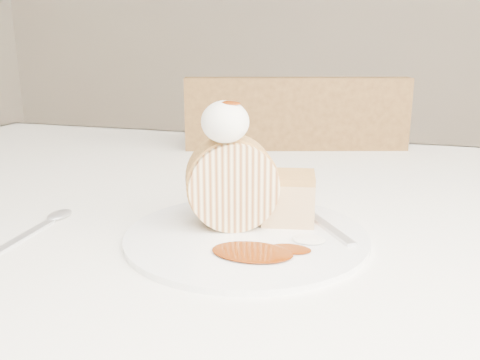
# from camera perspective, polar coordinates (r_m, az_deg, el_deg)

# --- Properties ---
(table) EXTENTS (1.40, 0.90, 0.75)m
(table) POSITION_cam_1_polar(r_m,az_deg,el_deg) (0.75, -0.06, -8.70)
(table) COLOR white
(table) RESTS_ON ground
(chair_far) EXTENTS (0.52, 0.52, 0.88)m
(chair_far) POSITION_cam_1_polar(r_m,az_deg,el_deg) (1.20, 5.10, -7.11)
(chair_far) COLOR brown
(chair_far) RESTS_ON ground
(plate) EXTENTS (0.30, 0.30, 0.01)m
(plate) POSITION_cam_1_polar(r_m,az_deg,el_deg) (0.58, 0.69, -6.03)
(plate) COLOR white
(plate) RESTS_ON table
(roulade_slice) EXTENTS (0.11, 0.09, 0.10)m
(roulade_slice) POSITION_cam_1_polar(r_m,az_deg,el_deg) (0.59, -0.84, -0.35)
(roulade_slice) COLOR beige
(roulade_slice) RESTS_ON plate
(cake_chunk) EXTENTS (0.07, 0.06, 0.05)m
(cake_chunk) POSITION_cam_1_polar(r_m,az_deg,el_deg) (0.61, 5.16, -2.22)
(cake_chunk) COLOR tan
(cake_chunk) RESTS_ON plate
(whipped_cream) EXTENTS (0.05, 0.05, 0.04)m
(whipped_cream) POSITION_cam_1_polar(r_m,az_deg,el_deg) (0.56, -1.60, 6.22)
(whipped_cream) COLOR white
(whipped_cream) RESTS_ON roulade_slice
(caramel_drizzle) EXTENTS (0.03, 0.02, 0.01)m
(caramel_drizzle) POSITION_cam_1_polar(r_m,az_deg,el_deg) (0.55, -1.22, 8.75)
(caramel_drizzle) COLOR #642204
(caramel_drizzle) RESTS_ON whipped_cream
(caramel_pool) EXTENTS (0.09, 0.07, 0.00)m
(caramel_pool) POSITION_cam_1_polar(r_m,az_deg,el_deg) (0.53, 1.31, -7.67)
(caramel_pool) COLOR #642204
(caramel_pool) RESTS_ON plate
(fork) EXTENTS (0.10, 0.14, 0.00)m
(fork) POSITION_cam_1_polar(r_m,az_deg,el_deg) (0.60, 9.24, -4.90)
(fork) COLOR silver
(fork) RESTS_ON plate
(spoon) EXTENTS (0.03, 0.14, 0.00)m
(spoon) POSITION_cam_1_polar(r_m,az_deg,el_deg) (0.63, -22.29, -5.77)
(spoon) COLOR silver
(spoon) RESTS_ON table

